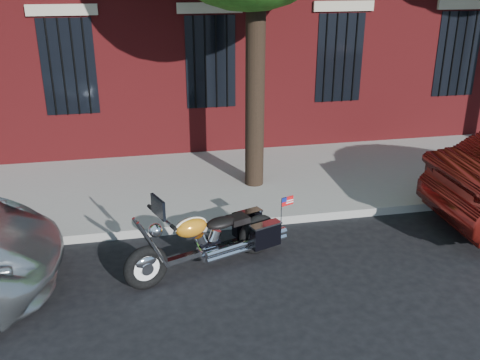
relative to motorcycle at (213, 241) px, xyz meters
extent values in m
plane|color=black|center=(0.75, -0.14, -0.44)|extent=(120.00, 120.00, 0.00)
cube|color=gray|center=(0.75, 1.24, -0.37)|extent=(40.00, 0.16, 0.15)
cube|color=gray|center=(0.75, 3.12, -0.37)|extent=(40.00, 3.60, 0.15)
cube|color=black|center=(0.75, 4.97, 1.76)|extent=(1.10, 0.14, 2.00)
cube|color=#B2A893|center=(0.75, 4.94, 2.91)|extent=(1.40, 0.20, 0.22)
cylinder|color=black|center=(0.75, 4.89, 1.76)|extent=(0.04, 0.04, 2.00)
cylinder|color=black|center=(1.25, 2.76, 2.06)|extent=(0.36, 0.36, 5.00)
torus|color=black|center=(-0.98, -0.37, -0.11)|extent=(0.66, 0.36, 0.65)
torus|color=black|center=(0.73, 0.28, -0.11)|extent=(0.66, 0.36, 0.65)
cylinder|color=white|center=(-0.98, -0.37, -0.11)|extent=(0.47, 0.22, 0.48)
cylinder|color=white|center=(0.73, 0.28, -0.11)|extent=(0.47, 0.22, 0.48)
ellipsoid|color=white|center=(-0.98, -0.37, -0.02)|extent=(0.36, 0.24, 0.19)
ellipsoid|color=orange|center=(0.73, 0.28, 0.00)|extent=(0.37, 0.25, 0.19)
cube|color=white|center=(-0.12, -0.04, -0.13)|extent=(1.39, 0.60, 0.08)
cylinder|color=white|center=(-0.08, -0.02, -0.15)|extent=(0.35, 0.27, 0.31)
cylinder|color=white|center=(0.43, -0.02, -0.14)|extent=(1.16, 0.51, 0.09)
ellipsoid|color=orange|center=(-0.32, -0.12, 0.31)|extent=(0.54, 0.43, 0.28)
ellipsoid|color=black|center=(0.13, 0.05, 0.25)|extent=(0.54, 0.42, 0.15)
cube|color=black|center=(0.62, 0.51, -0.01)|extent=(0.49, 0.31, 0.37)
cube|color=black|center=(0.80, 0.04, -0.01)|extent=(0.49, 0.31, 0.37)
cylinder|color=white|center=(-0.73, -0.27, 0.58)|extent=(0.30, 0.72, 0.03)
sphere|color=white|center=(-0.82, -0.30, 0.41)|extent=(0.25, 0.25, 0.19)
cube|color=black|center=(-0.77, -0.28, 0.74)|extent=(0.17, 0.38, 0.27)
cube|color=red|center=(1.14, 0.13, 0.47)|extent=(0.20, 0.09, 0.14)
camera|label=1|loc=(-1.00, -6.81, 3.68)|focal=40.00mm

